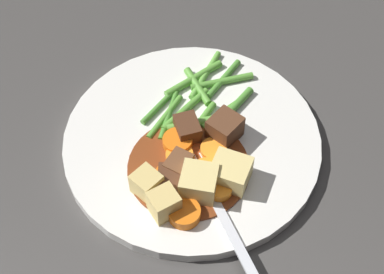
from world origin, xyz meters
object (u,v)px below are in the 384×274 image
Objects in this scene: carrot_slice_5 at (165,175)px; meat_chunk_0 at (225,128)px; fork at (223,217)px; potato_chunk_3 at (164,204)px; potato_chunk_1 at (230,173)px; potato_chunk_0 at (147,184)px; carrot_slice_4 at (184,213)px; meat_chunk_2 at (175,182)px; dinner_plate at (192,141)px; carrot_slice_6 at (214,150)px; meat_chunk_1 at (187,130)px; carrot_slice_0 at (178,142)px; carrot_slice_1 at (220,190)px; carrot_slice_3 at (181,157)px; meat_chunk_3 at (179,166)px; carrot_slice_2 at (206,172)px; potato_chunk_2 at (199,183)px.

meat_chunk_0 reaches higher than carrot_slice_5.
meat_chunk_0 is 0.10m from fork.
potato_chunk_1 is at bearing 142.76° from potato_chunk_3.
potato_chunk_0 and potato_chunk_1 have the same top height.
carrot_slice_4 is 0.93× the size of meat_chunk_2.
dinner_plate is 8.77× the size of carrot_slice_4.
carrot_slice_6 is 0.91× the size of meat_chunk_1.
carrot_slice_0 is at bearing -79.35° from carrot_slice_6.
carrot_slice_5 is at bearing -84.73° from carrot_slice_1.
carrot_slice_5 is at bearing -33.56° from carrot_slice_6.
potato_chunk_0 is at bearing -3.40° from carrot_slice_0.
potato_chunk_0 is 0.08m from fork.
potato_chunk_1 is at bearing -166.41° from fork.
dinner_plate is at bearing -177.18° from carrot_slice_3.
carrot_slice_0 is 1.03× the size of meat_chunk_1.
dinner_plate is 10.08× the size of potato_chunk_3.
potato_chunk_3 is at bearing -83.22° from carrot_slice_4.
carrot_slice_1 is 0.78× the size of meat_chunk_0.
potato_chunk_0 is at bearing -67.99° from carrot_slice_1.
dinner_plate is 8.73× the size of meat_chunk_0.
meat_chunk_2 is (0.08, -0.02, -0.00)m from meat_chunk_0.
fork is (0.02, 0.07, -0.00)m from carrot_slice_5.
carrot_slice_5 is (0.04, 0.01, -0.00)m from carrot_slice_0.
carrot_slice_6 is at bearing 148.41° from meat_chunk_3.
meat_chunk_3 reaches higher than meat_chunk_2.
carrot_slice_2 is 0.82× the size of potato_chunk_1.
meat_chunk_0 is 0.24× the size of fork.
meat_chunk_2 is at bearing 22.20° from carrot_slice_0.
fork is at bearing 43.61° from meat_chunk_1.
dinner_plate is 0.06m from carrot_slice_5.
potato_chunk_2 is at bearing 65.49° from meat_chunk_3.
meat_chunk_2 is at bearing 62.86° from carrot_slice_5.
potato_chunk_1 is 1.37× the size of meat_chunk_3.
potato_chunk_3 reaches higher than meat_chunk_3.
potato_chunk_3 is (0.06, -0.02, 0.01)m from carrot_slice_2.
carrot_slice_1 is 0.04m from carrot_slice_4.
potato_chunk_3 is (0.01, 0.03, 0.00)m from potato_chunk_0.
potato_chunk_1 is at bearing 111.61° from carrot_slice_5.
carrot_slice_3 is 1.03× the size of carrot_slice_6.
carrot_slice_0 is 1.15× the size of carrot_slice_5.
carrot_slice_4 is 1.18× the size of potato_chunk_0.
meat_chunk_1 reaches higher than dinner_plate.
carrot_slice_1 reaches higher than fork.
fork is at bearing 91.72° from potato_chunk_0.
meat_chunk_0 reaches higher than potato_chunk_1.
carrot_slice_4 is at bearing 0.82° from meat_chunk_0.
carrot_slice_3 is 1.07× the size of potato_chunk_0.
potato_chunk_3 is (0.04, 0.02, 0.01)m from carrot_slice_5.
potato_chunk_2 is at bearing 49.29° from carrot_slice_3.
carrot_slice_3 is 0.03m from carrot_slice_5.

